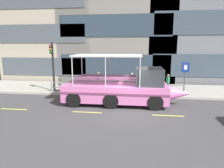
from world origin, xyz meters
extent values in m
plane|color=#3D3D3F|center=(0.00, 0.00, 0.00)|extent=(120.00, 120.00, 0.00)
cube|color=#99968E|center=(0.00, 5.60, 0.09)|extent=(32.00, 4.80, 0.18)
cube|color=#B2ADA3|center=(0.00, 3.11, 0.09)|extent=(32.00, 0.18, 0.18)
cube|color=#DBD64C|center=(-7.20, -0.86, 0.00)|extent=(1.80, 0.12, 0.01)
cube|color=#DBD64C|center=(-2.40, -0.86, 0.00)|extent=(1.80, 0.12, 0.01)
cube|color=#DBD64C|center=(2.40, -0.86, 0.00)|extent=(1.80, 0.12, 0.01)
cube|color=#4C5660|center=(-9.57, 8.37, 1.74)|extent=(9.50, 0.06, 1.91)
cube|color=#4C5660|center=(-9.57, 8.37, 5.22)|extent=(9.50, 0.06, 1.91)
cube|color=#2D3D4C|center=(-1.76, 8.37, 1.99)|extent=(11.39, 0.06, 2.18)
cube|color=#2D3D4C|center=(-1.76, 8.37, 5.96)|extent=(11.39, 0.06, 2.18)
cube|color=#3D4C5B|center=(6.97, 8.37, 2.04)|extent=(9.75, 0.06, 2.25)
cube|color=#3D4C5B|center=(6.97, 8.37, 6.13)|extent=(9.75, 0.06, 2.25)
cylinder|color=gray|center=(-1.16, 3.45, 0.96)|extent=(10.75, 0.07, 0.07)
cylinder|color=gray|center=(-1.16, 3.45, 0.57)|extent=(10.75, 0.06, 0.06)
cylinder|color=gray|center=(-6.53, 3.45, 0.57)|extent=(0.09, 0.09, 0.78)
cylinder|color=gray|center=(-4.74, 3.45, 0.57)|extent=(0.09, 0.09, 0.78)
cylinder|color=gray|center=(-2.95, 3.45, 0.57)|extent=(0.09, 0.09, 0.78)
cylinder|color=gray|center=(-1.16, 3.45, 0.57)|extent=(0.09, 0.09, 0.78)
cylinder|color=gray|center=(0.63, 3.45, 0.57)|extent=(0.09, 0.09, 0.78)
cylinder|color=gray|center=(2.43, 3.45, 0.57)|extent=(0.09, 0.09, 0.78)
cylinder|color=gray|center=(4.22, 3.45, 0.57)|extent=(0.09, 0.09, 0.78)
cylinder|color=black|center=(-6.42, 3.77, 2.22)|extent=(0.16, 0.16, 4.08)
cube|color=black|center=(-6.42, 3.57, 3.71)|extent=(0.24, 0.20, 0.72)
sphere|color=red|center=(-6.42, 3.46, 3.93)|extent=(0.14, 0.14, 0.14)
sphere|color=gold|center=(-6.42, 3.46, 3.71)|extent=(0.14, 0.14, 0.14)
sphere|color=green|center=(-6.42, 3.46, 3.49)|extent=(0.14, 0.14, 0.14)
cylinder|color=#4C4F54|center=(4.33, 4.02, 1.43)|extent=(0.08, 0.08, 2.49)
cube|color=navy|center=(4.33, 3.97, 2.32)|extent=(0.60, 0.04, 0.76)
cube|color=white|center=(4.33, 3.95, 2.32)|extent=(0.24, 0.01, 0.36)
torus|color=black|center=(-5.23, 3.93, 0.53)|extent=(0.70, 0.04, 0.70)
torus|color=black|center=(-6.27, 3.93, 0.53)|extent=(0.70, 0.04, 0.70)
cylinder|color=black|center=(-5.75, 3.93, 0.69)|extent=(0.95, 0.04, 0.04)
cylinder|color=black|center=(-5.93, 3.93, 0.83)|extent=(0.19, 0.04, 0.51)
cube|color=black|center=(-5.97, 3.93, 1.11)|extent=(0.20, 0.08, 0.06)
cylinder|color=#A5A5AA|center=(-5.27, 3.93, 1.03)|extent=(0.03, 0.46, 0.03)
cube|color=pink|center=(-0.89, 1.27, 0.84)|extent=(7.00, 2.61, 1.13)
cone|color=pink|center=(3.40, 1.27, 0.84)|extent=(1.58, 1.08, 1.08)
cylinder|color=pink|center=(-4.39, 1.27, 0.84)|extent=(0.35, 1.08, 1.08)
cube|color=#783F64|center=(-0.89, -0.05, 0.98)|extent=(7.00, 0.04, 0.12)
sphere|color=white|center=(3.79, 1.27, 0.89)|extent=(0.22, 0.22, 0.22)
cube|color=#33383D|center=(1.38, 1.27, 1.97)|extent=(1.75, 2.19, 1.12)
cube|color=silver|center=(-1.42, 1.27, 3.33)|extent=(4.55, 2.40, 0.10)
cylinder|color=#B2B2B7|center=(0.74, 2.42, 2.35)|extent=(0.07, 0.07, 1.88)
cylinder|color=#B2B2B7|center=(0.74, 0.12, 2.35)|extent=(0.07, 0.07, 1.88)
cylinder|color=#B2B2B7|center=(-1.42, 2.42, 2.35)|extent=(0.07, 0.07, 1.88)
cylinder|color=#B2B2B7|center=(-1.42, 0.12, 2.35)|extent=(0.07, 0.07, 1.88)
cylinder|color=#B2B2B7|center=(-3.57, 2.42, 2.35)|extent=(0.07, 0.07, 1.88)
cylinder|color=#B2B2B7|center=(-3.57, 0.12, 2.35)|extent=(0.07, 0.07, 1.88)
cube|color=#783F64|center=(-1.42, 1.90, 1.86)|extent=(4.19, 0.28, 0.12)
cube|color=#783F64|center=(-1.42, 0.65, 1.86)|extent=(4.19, 0.28, 0.12)
cylinder|color=black|center=(1.73, 2.47, 0.50)|extent=(1.00, 0.28, 1.00)
cylinder|color=black|center=(1.73, 0.07, 0.50)|extent=(1.00, 0.28, 1.00)
cylinder|color=black|center=(-1.07, 2.47, 0.50)|extent=(1.00, 0.28, 1.00)
cylinder|color=black|center=(-1.07, 0.07, 0.50)|extent=(1.00, 0.28, 1.00)
cylinder|color=black|center=(-3.52, 2.47, 0.50)|extent=(1.00, 0.28, 1.00)
cylinder|color=black|center=(-3.52, 0.07, 0.50)|extent=(1.00, 0.28, 1.00)
cylinder|color=#1E2338|center=(3.14, 4.38, 0.56)|extent=(0.10, 0.10, 0.76)
cylinder|color=#1E2338|center=(3.04, 4.27, 0.56)|extent=(0.10, 0.10, 0.76)
cube|color=#236B47|center=(3.09, 4.33, 1.21)|extent=(0.31, 0.32, 0.54)
cylinder|color=#236B47|center=(3.21, 4.47, 1.18)|extent=(0.07, 0.07, 0.48)
cylinder|color=#236B47|center=(2.97, 4.18, 1.18)|extent=(0.07, 0.07, 0.48)
sphere|color=#936B4C|center=(3.09, 4.33, 1.60)|extent=(0.21, 0.21, 0.21)
cylinder|color=black|center=(0.18, 4.99, 0.55)|extent=(0.09, 0.09, 0.75)
cylinder|color=black|center=(0.10, 4.86, 0.55)|extent=(0.09, 0.09, 0.75)
cube|color=#236B47|center=(0.14, 4.93, 1.19)|extent=(0.28, 0.33, 0.53)
cylinder|color=#236B47|center=(0.23, 5.09, 1.17)|extent=(0.07, 0.07, 0.48)
cylinder|color=#236B47|center=(0.05, 4.76, 1.17)|extent=(0.07, 0.07, 0.48)
sphere|color=tan|center=(0.14, 4.93, 1.58)|extent=(0.21, 0.21, 0.21)
cylinder|color=black|center=(-2.82, 4.67, 0.57)|extent=(0.10, 0.10, 0.78)
cylinder|color=black|center=(-2.72, 4.79, 0.57)|extent=(0.10, 0.10, 0.78)
cube|color=#236B47|center=(-2.77, 4.73, 1.24)|extent=(0.32, 0.33, 0.55)
cylinder|color=#236B47|center=(-2.89, 4.58, 1.21)|extent=(0.07, 0.07, 0.50)
cylinder|color=#236B47|center=(-2.65, 4.88, 1.21)|extent=(0.07, 0.07, 0.50)
sphere|color=#936B4C|center=(-2.77, 4.73, 1.64)|extent=(0.21, 0.21, 0.21)
camera|label=1|loc=(0.55, -12.20, 4.01)|focal=32.04mm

